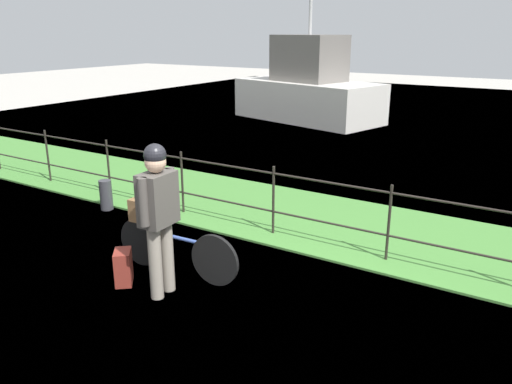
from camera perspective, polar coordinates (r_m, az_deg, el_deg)
The scene contains 11 objects.
ground_plane at distance 5.25m, azimuth -1.81°, elevation -14.01°, with size 60.00×60.00×0.00m, color #B2ADA3.
grass_strip at distance 7.56m, azimuth 10.45°, elevation -3.90°, with size 27.00×2.40×0.03m, color #478438.
harbor_water at distance 13.32m, azimuth 20.58°, elevation 4.64°, with size 30.00×30.00×0.00m, color #60849E.
iron_fence at distance 6.65m, azimuth 8.08°, elevation -1.59°, with size 18.04×0.04×1.00m.
bicycle_main at distance 6.04m, azimuth -9.14°, elevation -6.31°, with size 1.68×0.18×0.61m.
wooden_crate at distance 6.13m, azimuth -12.26°, elevation -1.95°, with size 0.33×0.27×0.27m, color brown.
terrier_dog at distance 6.05m, azimuth -12.21°, elevation -0.09°, with size 0.32×0.16×0.18m.
cyclist_person at distance 5.37m, azimuth -10.96°, elevation -1.74°, with size 0.28×0.54×1.68m.
backpack_on_paving at distance 6.00m, azimuth -14.72°, elevation -8.20°, with size 0.28×0.18×0.40m, color maroon.
mooring_bollard at distance 8.47m, azimuth -16.54°, elevation -0.32°, with size 0.20×0.20×0.49m, color #38383D.
moored_boat_near at distance 16.49m, azimuth 5.90°, elevation 11.38°, with size 5.06×3.24×4.24m.
Camera 1 is at (2.51, -3.70, 2.76)m, focal length 35.51 mm.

